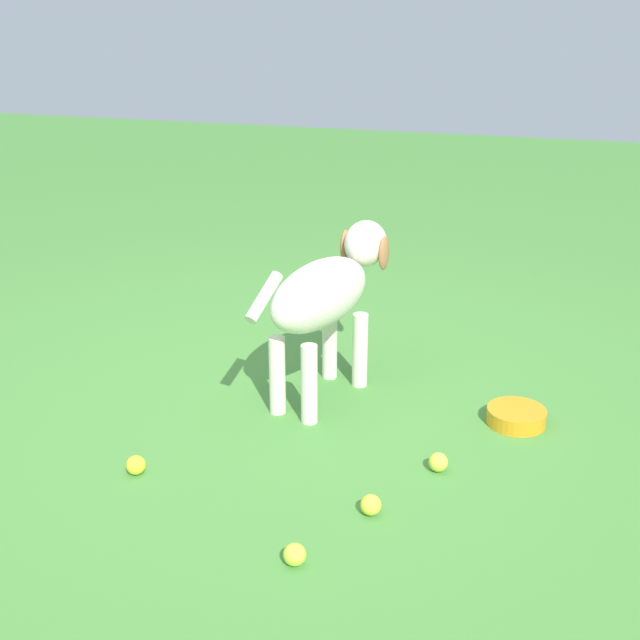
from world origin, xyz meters
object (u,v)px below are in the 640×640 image
object	(u,v)px
dog	(328,293)
tennis_ball_1	(295,555)
tennis_ball_0	(438,462)
water_bowl	(516,416)
tennis_ball_3	(371,505)
tennis_ball_2	(136,465)

from	to	relation	value
dog	tennis_ball_1	bearing A→B (deg)	-152.82
tennis_ball_0	water_bowl	world-z (taller)	tennis_ball_0
tennis_ball_0	tennis_ball_1	world-z (taller)	same
tennis_ball_0	tennis_ball_3	distance (m)	0.35
tennis_ball_2	tennis_ball_3	world-z (taller)	same
dog	tennis_ball_2	size ratio (longest dim) A/B	14.11
tennis_ball_0	water_bowl	distance (m)	0.47
tennis_ball_1	tennis_ball_3	world-z (taller)	same
tennis_ball_1	tennis_ball_3	size ratio (longest dim) A/B	1.00
tennis_ball_0	tennis_ball_3	size ratio (longest dim) A/B	1.00
tennis_ball_0	tennis_ball_1	bearing A→B (deg)	153.57
dog	tennis_ball_1	distance (m)	1.17
tennis_ball_0	tennis_ball_3	bearing A→B (deg)	153.23
tennis_ball_3	water_bowl	distance (m)	0.82
tennis_ball_0	tennis_ball_2	xyz separation A→B (m)	(-0.31, 0.97, 0.00)
dog	tennis_ball_0	bearing A→B (deg)	-115.70
water_bowl	tennis_ball_1	bearing A→B (deg)	152.80
water_bowl	tennis_ball_3	bearing A→B (deg)	152.34
tennis_ball_2	dog	bearing A→B (deg)	-29.71
tennis_ball_2	water_bowl	distance (m)	1.40
dog	tennis_ball_0	world-z (taller)	dog
tennis_ball_0	tennis_ball_1	xyz separation A→B (m)	(-0.61, 0.30, 0.00)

